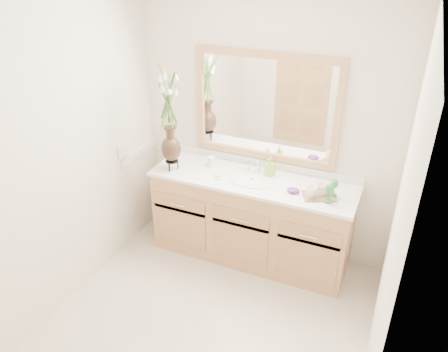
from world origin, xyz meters
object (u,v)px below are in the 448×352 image
at_px(tray, 319,196).
at_px(tumbler, 211,161).
at_px(soap_bottle, 270,167).
at_px(flower_vase, 169,109).

bearing_deg(tray, tumbler, 147.08).
bearing_deg(soap_bottle, tumbler, -161.35).
xyz_separation_m(flower_vase, tray, (1.35, 0.05, -0.58)).
height_order(flower_vase, tumbler, flower_vase).
bearing_deg(flower_vase, soap_bottle, 16.30).
bearing_deg(flower_vase, tumbler, 34.92).
bearing_deg(tray, soap_bottle, 133.74).
bearing_deg(soap_bottle, flower_vase, -149.30).
height_order(soap_bottle, tray, soap_bottle).
height_order(flower_vase, tray, flower_vase).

